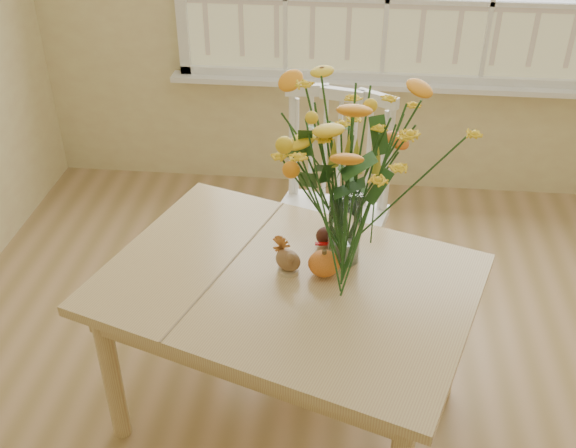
# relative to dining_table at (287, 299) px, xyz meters

# --- Properties ---
(dining_table) EXTENTS (1.49, 1.27, 0.68)m
(dining_table) POSITION_rel_dining_table_xyz_m (0.00, 0.00, 0.00)
(dining_table) COLOR tan
(dining_table) RESTS_ON floor
(windsor_chair) EXTENTS (0.57, 0.56, 1.04)m
(windsor_chair) POSITION_rel_dining_table_xyz_m (0.12, 0.71, -0.01)
(windsor_chair) COLOR white
(windsor_chair) RESTS_ON floor
(flower_vase) EXTENTS (0.55, 0.55, 0.66)m
(flower_vase) POSITION_rel_dining_table_xyz_m (0.19, 0.15, 0.49)
(flower_vase) COLOR white
(flower_vase) RESTS_ON dining_table
(pumpkin) EXTENTS (0.11, 0.11, 0.09)m
(pumpkin) POSITION_rel_dining_table_xyz_m (0.12, 0.04, 0.13)
(pumpkin) COLOR #C05816
(pumpkin) RESTS_ON dining_table
(turkey_figurine) EXTENTS (0.12, 0.11, 0.12)m
(turkey_figurine) POSITION_rel_dining_table_xyz_m (-0.00, 0.05, 0.14)
(turkey_figurine) COLOR #CCB78C
(turkey_figurine) RESTS_ON dining_table
(dark_gourd) EXTENTS (0.13, 0.11, 0.07)m
(dark_gourd) POSITION_rel_dining_table_xyz_m (0.12, 0.23, 0.13)
(dark_gourd) COLOR #38160F
(dark_gourd) RESTS_ON dining_table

